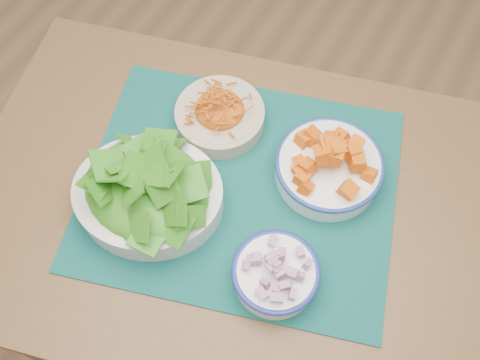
# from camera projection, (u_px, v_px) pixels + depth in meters

# --- Properties ---
(ground) EXTENTS (4.00, 4.00, 0.00)m
(ground) POSITION_uv_depth(u_px,v_px,m) (245.00, 229.00, 1.83)
(ground) COLOR #9B714B
(ground) RESTS_ON ground
(table) EXTENTS (1.26, 1.00, 0.75)m
(table) POSITION_uv_depth(u_px,v_px,m) (240.00, 225.00, 1.15)
(table) COLOR brown
(table) RESTS_ON ground
(placemat) EXTENTS (0.73, 0.66, 0.00)m
(placemat) POSITION_uv_depth(u_px,v_px,m) (240.00, 187.00, 1.06)
(placemat) COLOR #063331
(placemat) RESTS_ON table
(carrot_bowl) EXTENTS (0.22, 0.22, 0.08)m
(carrot_bowl) POSITION_uv_depth(u_px,v_px,m) (220.00, 113.00, 1.10)
(carrot_bowl) COLOR #C3B091
(carrot_bowl) RESTS_ON placemat
(squash_bowl) EXTENTS (0.23, 0.23, 0.10)m
(squash_bowl) POSITION_uv_depth(u_px,v_px,m) (330.00, 164.00, 1.03)
(squash_bowl) COLOR white
(squash_bowl) RESTS_ON placemat
(lettuce_bowl) EXTENTS (0.35, 0.33, 0.12)m
(lettuce_bowl) POSITION_uv_depth(u_px,v_px,m) (147.00, 190.00, 1.00)
(lettuce_bowl) COLOR silver
(lettuce_bowl) RESTS_ON placemat
(onion_bowl) EXTENTS (0.16, 0.16, 0.08)m
(onion_bowl) POSITION_uv_depth(u_px,v_px,m) (276.00, 273.00, 0.94)
(onion_bowl) COLOR white
(onion_bowl) RESTS_ON placemat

